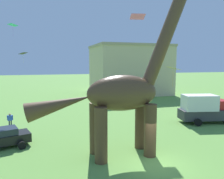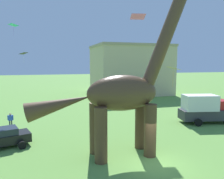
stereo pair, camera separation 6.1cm
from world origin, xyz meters
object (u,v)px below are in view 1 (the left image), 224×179
kite_mid_left (13,25)px  kite_near_high (138,17)px  dinosaur_sculpture (122,93)px  parked_sedan_left (2,138)px  person_vendor_side (10,119)px  kite_mid_center (173,68)px  parked_box_truck (204,108)px  kite_high_right (23,53)px

kite_mid_left → kite_near_high: 19.91m
dinosaur_sculpture → parked_sedan_left: 10.34m
dinosaur_sculpture → kite_mid_left: dinosaur_sculpture is taller
person_vendor_side → kite_mid_center: kite_mid_center is taller
parked_box_truck → kite_mid_left: size_ratio=3.23×
kite_high_right → parked_box_truck: bearing=-9.8°
dinosaur_sculpture → person_vendor_side: bearing=154.9°
person_vendor_side → dinosaur_sculpture: bearing=-75.7°
dinosaur_sculpture → parked_box_truck: (11.90, 5.63, -2.95)m
parked_box_truck → parked_sedan_left: bearing=-162.9°
kite_mid_center → kite_near_high: bearing=84.8°
kite_mid_center → kite_high_right: bearing=137.9°
parked_sedan_left → kite_mid_center: 14.40m
person_vendor_side → kite_high_right: bearing=-58.0°
kite_mid_left → parked_sedan_left: bearing=-87.7°
dinosaur_sculpture → kite_mid_center: (3.64, -0.82, 1.75)m
dinosaur_sculpture → parked_box_truck: 13.49m
parked_sedan_left → kite_mid_center: bearing=-38.0°
person_vendor_side → parked_sedan_left: bearing=-116.1°
dinosaur_sculpture → parked_box_truck: bearing=48.6°
parked_box_truck → kite_near_high: 12.59m
dinosaur_sculpture → kite_near_high: size_ratio=7.38×
parked_box_truck → kite_high_right: kite_high_right is taller
dinosaur_sculpture → kite_high_right: dinosaur_sculpture is taller
person_vendor_side → kite_high_right: size_ratio=1.46×
parked_box_truck → kite_high_right: 20.27m
person_vendor_side → kite_near_high: size_ratio=0.90×
parked_sedan_left → kite_near_high: size_ratio=2.63×
parked_box_truck → person_vendor_side: parked_box_truck is taller
kite_mid_center → kite_high_right: 14.62m
parked_box_truck → kite_near_high: size_ratio=3.44×
dinosaur_sculpture → parked_sedan_left: (-8.69, 4.11, -3.80)m
kite_mid_left → parked_box_truck: bearing=-37.2°
kite_near_high → person_vendor_side: bearing=169.6°
dinosaur_sculpture → kite_high_right: (-7.17, 8.93, 3.07)m
parked_sedan_left → kite_mid_center: (12.33, -4.94, 5.55)m
parked_sedan_left → kite_high_right: bearing=56.3°
dinosaur_sculpture → kite_mid_center: size_ratio=8.78×
parked_box_truck → kite_near_high: kite_near_high is taller
dinosaur_sculpture → kite_mid_left: bearing=136.6°
parked_sedan_left → kite_near_high: kite_near_high is taller
kite_mid_center → kite_near_high: size_ratio=0.84×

